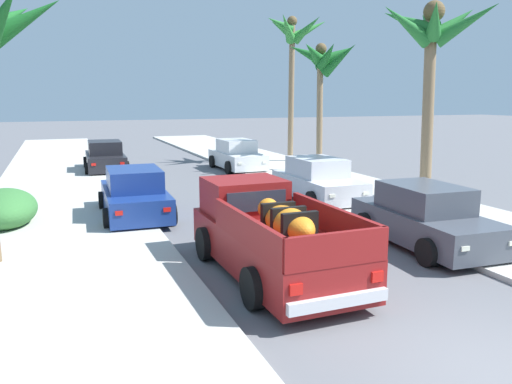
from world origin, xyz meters
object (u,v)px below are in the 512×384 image
palm_tree_left_mid (293,39)px  palm_tree_right_fore (432,40)px  car_right_near (425,218)px  car_right_mid (237,156)px  hedge_bush (4,209)px  palm_tree_left_back (323,62)px  car_left_far (105,157)px  car_left_mid (318,181)px  pickup_truck (269,236)px  car_right_far (135,195)px

palm_tree_left_mid → palm_tree_right_fore: bearing=-90.9°
car_right_near → car_right_mid: bearing=89.4°
hedge_bush → palm_tree_right_fore: bearing=-4.8°
palm_tree_right_fore → palm_tree_left_back: palm_tree_right_fore is taller
car_right_mid → car_left_far: same height
car_left_mid → palm_tree_left_mid: bearing=69.5°
palm_tree_left_back → hedge_bush: palm_tree_left_back is taller
car_right_near → hedge_bush: size_ratio=1.54×
palm_tree_right_fore → palm_tree_left_mid: (0.18, 11.35, 1.21)m
car_left_far → hedge_bush: 11.02m
car_left_far → car_right_near: bearing=-69.2°
car_right_mid → hedge_bush: (-10.02, -8.66, -0.16)m
car_left_mid → car_right_mid: same height
car_right_mid → palm_tree_left_back: size_ratio=0.68×
car_right_near → hedge_bush: car_right_near is taller
pickup_truck → car_left_far: size_ratio=1.22×
car_right_near → car_left_mid: (0.21, 5.95, 0.00)m
pickup_truck → car_left_far: 16.70m
car_right_mid → palm_tree_left_back: bearing=-35.2°
car_right_near → car_left_mid: same height
pickup_truck → car_left_mid: pickup_truck is taller
palm_tree_left_mid → hedge_bush: 18.28m
pickup_truck → palm_tree_left_mid: (8.33, 16.42, 5.95)m
car_right_far → car_right_mid: bearing=54.0°
car_left_mid → palm_tree_right_fore: 6.16m
car_left_far → palm_tree_right_fore: size_ratio=0.63×
car_right_far → car_right_near: bearing=-42.4°
palm_tree_right_fore → palm_tree_left_mid: bearing=89.1°
car_right_far → hedge_bush: 3.64m
car_left_mid → car_left_far: same height
car_right_far → car_left_far: bearing=89.6°
car_right_mid → car_left_far: (-6.32, 1.71, 0.00)m
palm_tree_right_fore → car_right_far: bearing=174.2°
pickup_truck → car_right_far: size_ratio=1.22×
car_left_far → hedge_bush: (-3.70, -10.37, -0.16)m
car_left_mid → palm_tree_left_mid: palm_tree_left_mid is taller
hedge_bush → car_right_mid: bearing=40.8°
car_right_near → palm_tree_left_back: bearing=73.2°
car_right_mid → palm_tree_right_fore: palm_tree_right_fore is taller
palm_tree_left_mid → car_right_near: bearing=-103.9°
car_right_far → palm_tree_left_back: bearing=32.7°
car_left_far → car_right_mid: bearing=-15.2°
palm_tree_right_fore → palm_tree_left_back: bearing=91.3°
pickup_truck → car_left_mid: bearing=54.3°
car_left_mid → palm_tree_left_back: (3.42, 6.08, 4.59)m
car_left_far → palm_tree_left_mid: (10.14, -0.18, 6.06)m
car_right_mid → hedge_bush: size_ratio=1.53×
car_right_near → car_right_mid: 14.48m
car_right_near → palm_tree_right_fore: bearing=50.9°
palm_tree_right_fore → hedge_bush: size_ratio=2.45×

